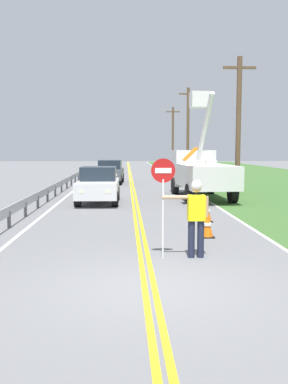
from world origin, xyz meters
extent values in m
plane|color=slate|center=(0.00, 0.00, 0.00)|extent=(160.00, 160.00, 0.00)
cube|color=yellow|center=(-0.09, 20.00, 0.01)|extent=(0.11, 110.00, 0.01)
cube|color=yellow|center=(0.09, 20.00, 0.01)|extent=(0.11, 110.00, 0.01)
cube|color=silver|center=(3.60, 20.00, 0.01)|extent=(0.12, 110.00, 0.01)
cube|color=silver|center=(-3.60, 20.00, 0.01)|extent=(0.12, 110.00, 0.01)
cylinder|color=#1E2338|center=(1.32, 2.15, 0.44)|extent=(0.16, 0.16, 0.88)
cylinder|color=#1E2338|center=(1.10, 2.15, 0.44)|extent=(0.16, 0.16, 0.88)
cube|color=yellow|center=(1.21, 2.15, 1.18)|extent=(0.40, 0.24, 0.60)
cylinder|color=tan|center=(0.71, 2.15, 1.43)|extent=(0.60, 0.09, 0.09)
cylinder|color=tan|center=(1.45, 2.15, 1.21)|extent=(0.09, 0.09, 0.48)
sphere|color=tan|center=(1.21, 2.15, 1.65)|extent=(0.22, 0.22, 0.22)
sphere|color=white|center=(1.21, 2.15, 1.70)|extent=(0.25, 0.25, 0.25)
cylinder|color=silver|center=(0.43, 2.14, 0.92)|extent=(0.04, 0.04, 1.85)
cylinder|color=#B71414|center=(0.43, 2.14, 2.05)|extent=(0.56, 0.03, 0.56)
cube|color=white|center=(0.43, 2.13, 2.05)|extent=(0.38, 0.01, 0.12)
cube|color=silver|center=(3.53, 13.18, 1.21)|extent=(2.52, 4.70, 1.10)
cube|color=silver|center=(3.37, 16.63, 1.46)|extent=(2.30, 2.20, 2.00)
cube|color=#1E2833|center=(3.32, 17.66, 1.76)|extent=(1.98, 0.15, 0.90)
cylinder|color=silver|center=(3.58, 12.26, 1.88)|extent=(0.56, 0.56, 0.24)
cylinder|color=silver|center=(3.51, 13.68, 3.56)|extent=(0.38, 3.02, 3.27)
cube|color=white|center=(3.44, 15.09, 5.11)|extent=(0.94, 0.94, 0.80)
cube|color=orange|center=(2.44, 11.33, 2.31)|extent=(0.63, 0.83, 0.59)
cylinder|color=black|center=(2.35, 16.38, 0.46)|extent=(0.36, 0.93, 0.92)
cylinder|color=black|center=(4.41, 16.48, 0.46)|extent=(0.36, 0.93, 0.92)
cylinder|color=black|center=(2.55, 12.10, 0.46)|extent=(0.36, 0.93, 0.92)
cylinder|color=black|center=(4.61, 12.20, 0.46)|extent=(0.36, 0.93, 0.92)
cube|color=silver|center=(-1.72, 12.41, 0.70)|extent=(1.88, 4.12, 0.72)
cube|color=#1E2833|center=(-1.71, 12.66, 1.38)|extent=(1.63, 1.74, 0.64)
cube|color=#EAEACC|center=(-1.18, 10.38, 0.75)|extent=(0.24, 0.06, 0.16)
cube|color=#EAEACC|center=(-2.29, 10.39, 0.75)|extent=(0.24, 0.06, 0.16)
cylinder|color=black|center=(-0.91, 11.14, 0.34)|extent=(0.29, 0.68, 0.68)
cylinder|color=black|center=(-2.55, 11.15, 0.34)|extent=(0.29, 0.68, 0.68)
cylinder|color=black|center=(-0.88, 13.68, 0.34)|extent=(0.29, 0.68, 0.68)
cylinder|color=black|center=(-2.52, 13.69, 0.34)|extent=(0.29, 0.68, 0.68)
cube|color=#4C5156|center=(-1.59, 23.88, 0.70)|extent=(2.04, 4.18, 0.72)
cube|color=#1E2833|center=(-1.58, 24.13, 1.38)|extent=(1.70, 1.80, 0.64)
cube|color=#EAEACC|center=(-1.14, 21.83, 0.75)|extent=(0.24, 0.07, 0.16)
cube|color=#EAEACC|center=(-2.24, 21.88, 0.75)|extent=(0.24, 0.07, 0.16)
cylinder|color=black|center=(-0.84, 22.57, 0.34)|extent=(0.31, 0.69, 0.68)
cylinder|color=black|center=(-2.47, 22.65, 0.34)|extent=(0.31, 0.69, 0.68)
cylinder|color=black|center=(-0.71, 25.11, 0.34)|extent=(0.31, 0.69, 0.68)
cylinder|color=black|center=(-2.35, 25.19, 0.34)|extent=(0.31, 0.69, 0.68)
cylinder|color=brown|center=(5.84, 16.15, 3.78)|extent=(0.28, 0.28, 7.57)
cube|color=brown|center=(5.84, 16.15, 6.97)|extent=(1.80, 0.14, 0.14)
cylinder|color=brown|center=(5.73, 34.86, 4.24)|extent=(0.28, 0.28, 8.48)
cube|color=brown|center=(5.73, 34.86, 7.88)|extent=(1.80, 0.14, 0.14)
cylinder|color=brown|center=(5.79, 49.06, 3.97)|extent=(0.28, 0.28, 7.95)
cube|color=brown|center=(5.79, 49.06, 7.35)|extent=(1.80, 0.14, 0.14)
cone|color=orange|center=(1.91, 4.42, 0.35)|extent=(0.36, 0.36, 0.70)
cylinder|color=white|center=(1.91, 4.42, 0.39)|extent=(0.25, 0.25, 0.08)
cube|color=black|center=(1.91, 4.42, 0.01)|extent=(0.40, 0.40, 0.03)
cone|color=orange|center=(2.40, 7.05, 0.35)|extent=(0.36, 0.36, 0.70)
cylinder|color=white|center=(2.40, 7.05, 0.39)|extent=(0.25, 0.25, 0.08)
cube|color=black|center=(2.40, 7.05, 0.01)|extent=(0.40, 0.40, 0.03)
cube|color=#9EA0A3|center=(-4.20, 14.15, 0.55)|extent=(0.06, 32.00, 0.32)
cube|color=#4C4C51|center=(-4.20, 6.15, 0.28)|extent=(0.10, 0.10, 0.55)
cube|color=#4C4C51|center=(-4.20, 8.44, 0.28)|extent=(0.10, 0.10, 0.55)
cube|color=#4C4C51|center=(-4.20, 10.72, 0.28)|extent=(0.10, 0.10, 0.55)
cube|color=#4C4C51|center=(-4.20, 13.01, 0.28)|extent=(0.10, 0.10, 0.55)
cube|color=#4C4C51|center=(-4.20, 15.29, 0.28)|extent=(0.10, 0.10, 0.55)
cube|color=#4C4C51|center=(-4.20, 17.58, 0.28)|extent=(0.10, 0.10, 0.55)
cube|color=#4C4C51|center=(-4.20, 19.86, 0.28)|extent=(0.10, 0.10, 0.55)
cube|color=#4C4C51|center=(-4.20, 22.15, 0.28)|extent=(0.10, 0.10, 0.55)
cube|color=#4C4C51|center=(-4.20, 24.44, 0.28)|extent=(0.10, 0.10, 0.55)
cube|color=#4C4C51|center=(-4.20, 26.72, 0.28)|extent=(0.10, 0.10, 0.55)
cube|color=#4C4C51|center=(-4.20, 29.01, 0.28)|extent=(0.10, 0.10, 0.55)
camera|label=1|loc=(-0.43, -7.72, 2.56)|focal=40.24mm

